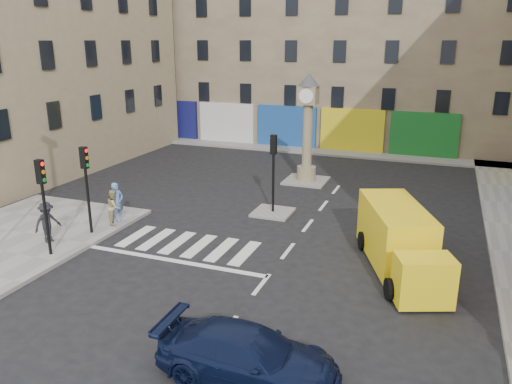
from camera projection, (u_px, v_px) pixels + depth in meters
The scene contains 15 objects.
ground at pixel (251, 298), 16.10m from camera, with size 120.00×120.00×0.00m, color black.
sidewalk_far at pixel (309, 150), 37.28m from camera, with size 32.00×2.40×0.15m, color gray.
island_near at pixel (273, 212), 23.91m from camera, with size 1.80×1.80×0.12m, color gray.
island_far at pixel (306, 181), 29.28m from camera, with size 2.40×2.40×0.12m, color gray.
building_far at pixel (331, 33), 40.00m from camera, with size 32.00×10.00×17.00m, color #887A5B.
building_left at pixel (37, 48), 31.08m from camera, with size 8.00×20.00×15.00m, color #948361.
traffic_light_left_near at pixel (43, 192), 18.33m from camera, with size 0.28×0.22×3.70m.
traffic_light_left_far at pixel (86, 176), 20.48m from camera, with size 0.28×0.22×3.70m.
traffic_light_island at pixel (273, 161), 23.17m from camera, with size 0.28×0.22×3.70m.
clock_pillar at pixel (308, 121), 28.25m from camera, with size 1.20×1.20×6.10m.
navy_sedan at pixel (248, 355), 12.08m from camera, with size 1.86×4.57×1.33m, color black.
yellow_van at pixel (399, 240), 17.92m from camera, with size 3.86×6.25×2.19m.
pedestrian_blue at pixel (117, 202), 22.17m from camera, with size 0.66×0.43×1.81m, color #5C7FD4.
pedestrian_tan at pixel (114, 207), 22.00m from camera, with size 0.76×0.59×1.56m, color tan.
pedestrian_dark at pixel (47, 222), 19.96m from camera, with size 1.09×0.63×1.68m, color black.
Camera 1 is at (5.26, -13.39, 8.00)m, focal length 35.00 mm.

